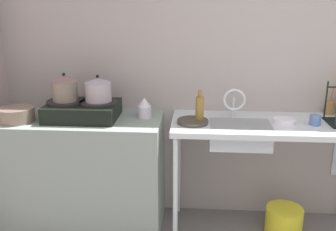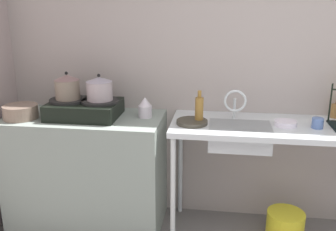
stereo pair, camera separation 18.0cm
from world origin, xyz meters
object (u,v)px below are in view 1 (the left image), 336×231
object	(u,v)px
pot_on_left_burner	(65,88)
percolator	(144,108)
stove	(83,110)
bucket_on_floor	(284,221)
faucet	(234,101)
bottle_by_sink	(200,109)
small_bowl_on_drainboard	(284,121)
utensil_jar	(329,108)
frying_pan	(193,122)
sink_basin	(240,135)
cup_by_rack	(315,120)
pot_on_right_burner	(98,90)
pot_beside_stove	(17,115)

from	to	relation	value
pot_on_left_burner	percolator	distance (m)	0.60
stove	bucket_on_floor	world-z (taller)	stove
faucet	bottle_by_sink	xyz separation A→B (m)	(-0.25, -0.10, -0.04)
faucet	bucket_on_floor	xyz separation A→B (m)	(0.42, -0.10, -0.93)
small_bowl_on_drainboard	utensil_jar	world-z (taller)	utensil_jar
frying_pan	utensil_jar	world-z (taller)	utensil_jar
sink_basin	cup_by_rack	size ratio (longest dim) A/B	5.54
small_bowl_on_drainboard	bucket_on_floor	world-z (taller)	small_bowl_on_drainboard
small_bowl_on_drainboard	pot_on_right_burner	bearing A→B (deg)	179.16
faucet	cup_by_rack	size ratio (longest dim) A/B	2.96
sink_basin	frying_pan	xyz separation A→B (m)	(-0.34, -0.02, 0.10)
pot_on_left_burner	cup_by_rack	size ratio (longest dim) A/B	2.65
bottle_by_sink	bucket_on_floor	size ratio (longest dim) A/B	0.85
stove	utensil_jar	size ratio (longest dim) A/B	2.52
frying_pan	utensil_jar	distance (m)	1.10
bottle_by_sink	utensil_jar	bearing A→B (deg)	15.47
small_bowl_on_drainboard	cup_by_rack	bearing A→B (deg)	-5.55
percolator	sink_basin	distance (m)	0.73
stove	pot_on_right_burner	xyz separation A→B (m)	(0.12, 0.00, 0.16)
frying_pan	cup_by_rack	world-z (taller)	cup_by_rack
sink_basin	bucket_on_floor	size ratio (longest dim) A/B	1.56
pot_beside_stove	sink_basin	world-z (taller)	pot_beside_stove
sink_basin	cup_by_rack	distance (m)	0.54
frying_pan	faucet	bearing A→B (deg)	22.28
faucet	sink_basin	bearing A→B (deg)	-69.48
pot_on_right_burner	pot_beside_stove	bearing A→B (deg)	-169.76
sink_basin	bucket_on_floor	world-z (taller)	sink_basin
cup_by_rack	small_bowl_on_drainboard	xyz separation A→B (m)	(-0.21, 0.02, -0.02)
sink_basin	faucet	bearing A→B (deg)	110.52
stove	percolator	distance (m)	0.46
sink_basin	utensil_jar	size ratio (longest dim) A/B	2.07
pot_beside_stove	bucket_on_floor	xyz separation A→B (m)	(2.00, 0.07, -0.84)
stove	cup_by_rack	xyz separation A→B (m)	(1.69, -0.04, -0.03)
pot_on_right_burner	sink_basin	distance (m)	1.08
pot_on_left_burner	pot_beside_stove	bearing A→B (deg)	-162.54
pot_on_right_burner	pot_beside_stove	distance (m)	0.62
pot_on_left_burner	frying_pan	size ratio (longest dim) A/B	0.93
pot_on_left_burner	pot_beside_stove	xyz separation A→B (m)	(-0.34, -0.11, -0.18)
pot_beside_stove	utensil_jar	xyz separation A→B (m)	(2.34, 0.35, 0.00)
bottle_by_sink	bucket_on_floor	bearing A→B (deg)	-0.04
frying_pan	small_bowl_on_drainboard	bearing A→B (deg)	3.94
stove	faucet	xyz separation A→B (m)	(1.12, 0.06, 0.08)
small_bowl_on_drainboard	bucket_on_floor	bearing A→B (deg)	-17.56
frying_pan	bucket_on_floor	world-z (taller)	frying_pan
faucet	cup_by_rack	xyz separation A→B (m)	(0.56, -0.10, -0.11)
pot_beside_stove	percolator	size ratio (longest dim) A/B	1.65
pot_on_right_burner	percolator	xyz separation A→B (m)	(0.33, 0.05, -0.15)
pot_on_right_burner	pot_beside_stove	world-z (taller)	pot_on_right_burner
cup_by_rack	bottle_by_sink	distance (m)	0.82
pot_on_right_burner	small_bowl_on_drainboard	bearing A→B (deg)	-0.84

